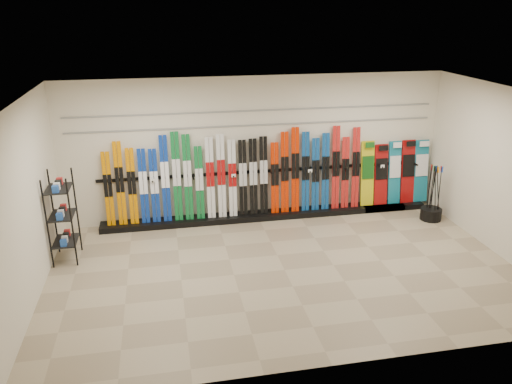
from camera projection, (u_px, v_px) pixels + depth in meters
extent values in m
plane|color=gray|center=(285.00, 270.00, 8.65)|extent=(8.00, 8.00, 0.00)
plane|color=beige|center=(257.00, 148.00, 10.42)|extent=(8.00, 0.00, 8.00)
plane|color=beige|center=(26.00, 207.00, 7.41)|extent=(0.00, 5.00, 5.00)
plane|color=beige|center=(505.00, 174.00, 8.84)|extent=(0.00, 5.00, 5.00)
plane|color=silver|center=(289.00, 97.00, 7.60)|extent=(8.00, 8.00, 0.00)
cube|color=black|center=(269.00, 215.00, 10.77)|extent=(8.00, 0.40, 0.12)
cube|color=orange|center=(108.00, 189.00, 9.92)|extent=(0.17, 0.17, 1.51)
cube|color=orange|center=(120.00, 184.00, 9.93)|extent=(0.17, 0.19, 1.70)
cube|color=orange|center=(132.00, 186.00, 9.99)|extent=(0.17, 0.17, 1.56)
cube|color=navy|center=(144.00, 186.00, 10.04)|extent=(0.17, 0.17, 1.54)
cube|color=navy|center=(154.00, 186.00, 10.08)|extent=(0.17, 0.17, 1.52)
cube|color=navy|center=(165.00, 179.00, 10.08)|extent=(0.17, 0.20, 1.78)
cube|color=#0F682C|center=(177.00, 177.00, 10.12)|extent=(0.17, 0.20, 1.84)
cube|color=#0F682C|center=(188.00, 178.00, 10.16)|extent=(0.17, 0.20, 1.78)
cube|color=#0F682C|center=(199.00, 183.00, 10.24)|extent=(0.17, 0.17, 1.53)
cube|color=silver|center=(210.00, 178.00, 10.26)|extent=(0.17, 0.19, 1.70)
cube|color=silver|center=(221.00, 176.00, 10.29)|extent=(0.17, 0.19, 1.75)
cube|color=silver|center=(232.00, 179.00, 10.35)|extent=(0.17, 0.18, 1.62)
cube|color=black|center=(243.00, 178.00, 10.39)|extent=(0.17, 0.18, 1.61)
cube|color=black|center=(253.00, 177.00, 10.43)|extent=(0.17, 0.18, 1.63)
cube|color=black|center=(264.00, 176.00, 10.46)|extent=(0.17, 0.18, 1.66)
cube|color=red|center=(275.00, 178.00, 10.52)|extent=(0.17, 0.17, 1.52)
cube|color=red|center=(285.00, 173.00, 10.54)|extent=(0.17, 0.19, 1.73)
cube|color=red|center=(295.00, 170.00, 10.57)|extent=(0.17, 0.20, 1.82)
cube|color=navy|center=(306.00, 172.00, 10.62)|extent=(0.17, 0.19, 1.71)
cube|color=navy|center=(315.00, 175.00, 10.68)|extent=(0.17, 0.18, 1.57)
cube|color=navy|center=(325.00, 172.00, 10.70)|extent=(0.17, 0.19, 1.67)
cube|color=#B31B18|center=(336.00, 168.00, 10.73)|extent=(0.17, 0.20, 1.81)
cube|color=#B31B18|center=(345.00, 173.00, 10.80)|extent=(0.17, 0.17, 1.56)
cube|color=#B31B18|center=(356.00, 168.00, 10.82)|extent=(0.17, 0.19, 1.76)
cube|color=gold|center=(367.00, 174.00, 10.96)|extent=(0.30, 0.22, 1.43)
cube|color=#990C0C|center=(381.00, 175.00, 11.02)|extent=(0.30, 0.21, 1.35)
cube|color=#14728C|center=(394.00, 173.00, 11.07)|extent=(0.28, 0.22, 1.40)
cube|color=#990C0C|center=(408.00, 172.00, 11.13)|extent=(0.31, 0.22, 1.41)
cube|color=#14728C|center=(421.00, 171.00, 11.19)|extent=(0.33, 0.22, 1.39)
cube|color=black|center=(62.00, 217.00, 8.76)|extent=(0.40, 0.60, 1.62)
cylinder|color=black|center=(431.00, 214.00, 10.65)|extent=(0.44, 0.44, 0.25)
cylinder|color=black|center=(438.00, 193.00, 10.47)|extent=(0.14, 0.15, 1.17)
cylinder|color=black|center=(435.00, 194.00, 10.42)|extent=(0.12, 0.11, 1.18)
cylinder|color=black|center=(433.00, 193.00, 10.49)|extent=(0.09, 0.11, 1.18)
cylinder|color=black|center=(431.00, 193.00, 10.49)|extent=(0.05, 0.05, 1.18)
cylinder|color=black|center=(429.00, 191.00, 10.56)|extent=(0.05, 0.12, 1.18)
cylinder|color=black|center=(432.00, 192.00, 10.50)|extent=(0.07, 0.04, 1.18)
cylinder|color=black|center=(439.00, 194.00, 10.43)|extent=(0.05, 0.03, 1.18)
cylinder|color=black|center=(429.00, 191.00, 10.58)|extent=(0.08, 0.12, 1.18)
cube|color=gray|center=(257.00, 125.00, 10.23)|extent=(7.60, 0.02, 0.03)
cube|color=gray|center=(257.00, 111.00, 10.12)|extent=(7.60, 0.02, 0.03)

